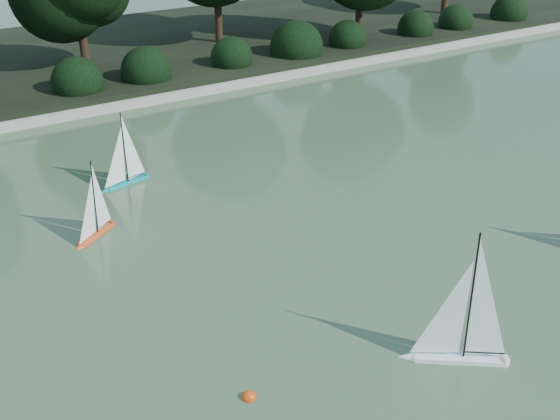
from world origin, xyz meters
The scene contains 8 objects.
ground centered at (0.00, 0.00, 0.00)m, with size 80.00×80.00×0.00m, color #30472A.
pond_coping centered at (0.00, 9.00, 0.09)m, with size 40.00×0.35×0.18m, color gray.
far_bank centered at (0.00, 13.00, 0.15)m, with size 40.00×8.00×0.30m, color black.
shrub_hedge centered at (0.00, 9.90, 0.45)m, with size 29.10×1.10×1.10m.
sailboat_white_a centered at (0.84, -0.99, 0.26)m, with size 1.06×0.85×1.66m.
sailboat_orange centered at (-1.52, 3.78, 0.19)m, with size 0.81×0.61×1.24m.
sailboat_teal centered at (-0.50, 5.25, 0.21)m, with size 0.96×0.37×1.32m.
race_buoy centered at (-1.33, -0.32, 0.00)m, with size 0.15×0.15×0.15m, color red.
Camera 1 is at (-4.02, -5.12, 4.96)m, focal length 45.00 mm.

